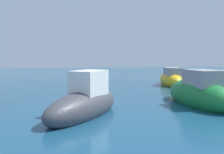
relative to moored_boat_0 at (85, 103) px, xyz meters
name	(u,v)px	position (x,y,z in m)	size (l,w,h in m)	color
moored_boat_0	(85,103)	(0.00, 0.00, 0.00)	(3.52, 4.17, 1.86)	#3F3F47
moored_boat_1	(171,79)	(6.81, 7.96, -0.03)	(2.06, 3.96, 1.56)	gold
moored_boat_5	(199,94)	(4.99, 1.01, 0.04)	(1.77, 4.37, 1.86)	#197233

